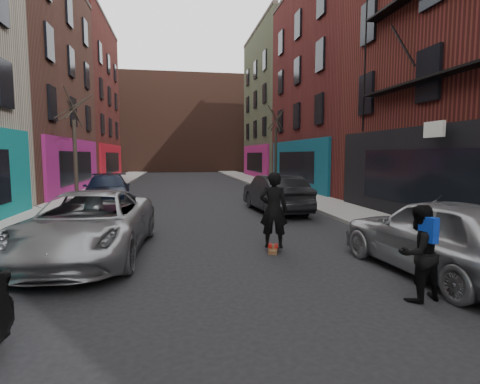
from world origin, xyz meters
name	(u,v)px	position (x,y,z in m)	size (l,w,h in m)	color
sidewalk_left	(113,184)	(-6.25, 30.00, 0.07)	(2.50, 84.00, 0.13)	gray
sidewalk_right	(258,182)	(6.25, 30.00, 0.07)	(2.50, 84.00, 0.13)	gray
buildings_right	(446,53)	(13.50, 16.00, 8.00)	(12.00, 56.00, 16.00)	#4A2D1F
building_far	(182,125)	(0.00, 56.00, 7.00)	(40.00, 10.00, 14.00)	#47281E
tree_left_far	(74,138)	(-6.20, 18.00, 3.38)	(2.00, 2.00, 6.50)	black
tree_right_far	(276,140)	(6.20, 24.00, 3.53)	(2.00, 2.00, 6.80)	black
parked_left_far	(89,224)	(-3.20, 6.90, 0.80)	(2.64, 5.73, 1.59)	#989BA0
parked_left_end	(107,190)	(-4.40, 16.49, 0.76)	(2.13, 5.24, 1.52)	black
parked_right_far	(442,236)	(4.32, 4.03, 0.84)	(1.98, 4.92, 1.67)	#97999F
parked_right_end	(275,194)	(3.20, 13.00, 0.81)	(1.72, 4.93, 1.62)	black
skateboard	(273,249)	(1.41, 6.56, 0.05)	(0.22, 0.80, 0.10)	brown
skateboarder	(274,210)	(1.41, 6.56, 1.09)	(0.72, 0.47, 1.98)	black
pedestrian	(419,253)	(3.00, 2.93, 0.84)	(0.92, 0.79, 1.66)	black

